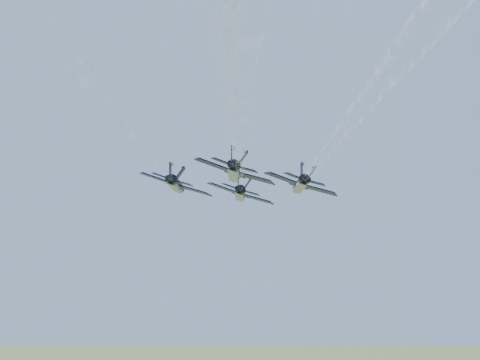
% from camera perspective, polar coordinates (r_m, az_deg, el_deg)
% --- Properties ---
extents(jet_lead, '(12.56, 17.31, 5.06)m').
position_cam_1_polar(jet_lead, '(114.05, 0.04, -1.32)').
color(jet_lead, black).
extents(jet_left, '(12.56, 17.31, 5.06)m').
position_cam_1_polar(jet_left, '(105.53, -6.06, -0.46)').
color(jet_left, black).
extents(jet_right, '(12.56, 17.31, 5.06)m').
position_cam_1_polar(jet_right, '(105.31, 5.73, -0.44)').
color(jet_right, black).
extents(jet_slot, '(12.56, 17.31, 5.06)m').
position_cam_1_polar(jet_slot, '(94.44, -0.53, 0.74)').
color(jet_slot, black).
extents(smoke_trail_lead, '(20.99, 92.89, 3.30)m').
position_cam_1_polar(smoke_trail_lead, '(45.56, 1.01, 14.19)').
color(smoke_trail_lead, white).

